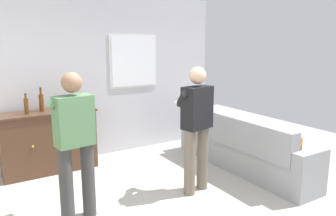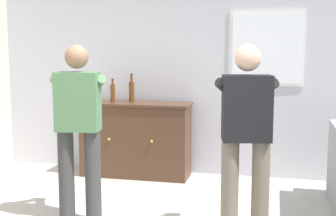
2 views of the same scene
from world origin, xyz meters
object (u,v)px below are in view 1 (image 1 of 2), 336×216
object	(u,v)px
bottle_wine_green	(26,106)
person_standing_left	(75,140)
couch	(239,148)
sideboard_cabinet	(49,141)
person_standing_right	(196,124)
bottle_liquor_amber	(41,102)

from	to	relation	value
bottle_wine_green	person_standing_left	distance (m)	1.62
bottle_wine_green	person_standing_left	size ratio (longest dim) A/B	0.18
couch	sideboard_cabinet	xyz separation A→B (m)	(-2.56, 1.50, 0.14)
couch	person_standing_right	xyz separation A→B (m)	(-1.06, -0.26, 0.59)
couch	person_standing_right	size ratio (longest dim) A/B	1.55
sideboard_cabinet	person_standing_left	bearing A→B (deg)	-91.91
person_standing_left	person_standing_right	size ratio (longest dim) A/B	1.00
sideboard_cabinet	person_standing_left	distance (m)	1.70
sideboard_cabinet	person_standing_right	world-z (taller)	person_standing_right
person_standing_left	bottle_wine_green	bearing A→B (deg)	98.33
bottle_liquor_amber	person_standing_right	world-z (taller)	person_standing_right
bottle_liquor_amber	person_standing_right	bearing A→B (deg)	-48.97
person_standing_right	couch	bearing A→B (deg)	13.90
couch	bottle_liquor_amber	size ratio (longest dim) A/B	7.17
couch	person_standing_left	bearing A→B (deg)	-176.97
couch	person_standing_right	world-z (taller)	person_standing_right
sideboard_cabinet	bottle_liquor_amber	world-z (taller)	bottle_liquor_amber
sideboard_cabinet	bottle_wine_green	world-z (taller)	bottle_wine_green
person_standing_left	person_standing_right	distance (m)	1.57
bottle_wine_green	bottle_liquor_amber	size ratio (longest dim) A/B	0.83
couch	sideboard_cabinet	size ratio (longest dim) A/B	1.83
bottle_liquor_amber	sideboard_cabinet	bearing A→B (deg)	-36.36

